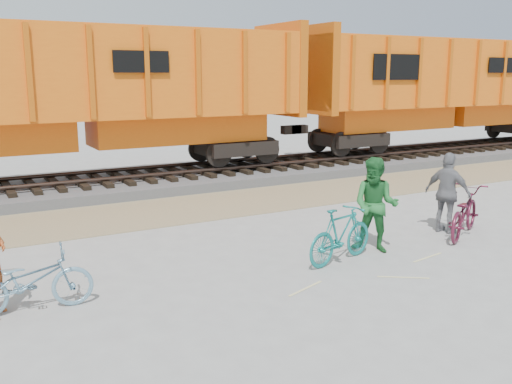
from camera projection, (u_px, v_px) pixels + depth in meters
ground at (326, 265)px, 10.67m from camera, size 120.00×120.00×0.00m
gravel_strip at (205, 206)px, 15.37m from camera, size 120.00×3.00×0.02m
ballast_bed at (161, 180)px, 18.33m from camera, size 120.00×4.00×0.30m
track at (160, 170)px, 18.26m from camera, size 120.00×2.60×0.24m
hopper_car_center at (79, 91)px, 16.60m from camera, size 14.00×3.13×4.65m
hopper_car_right at (446, 86)px, 23.76m from camera, size 14.00×3.13×4.65m
bicycle_blue at (30, 281)px, 8.51m from camera, size 1.89×0.80×0.97m
bicycle_teal at (341, 235)px, 10.77m from camera, size 1.85×0.92×1.07m
bicycle_maroon at (464, 212)px, 12.48m from camera, size 2.15×1.62×1.08m
person_man at (376, 205)px, 11.33m from camera, size 1.14×1.18×1.91m
person_woman at (448, 193)px, 12.70m from camera, size 0.73×1.14×1.81m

